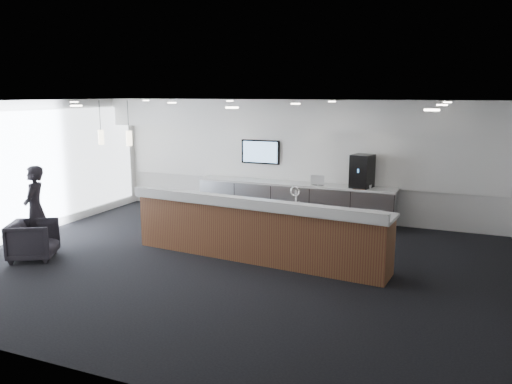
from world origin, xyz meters
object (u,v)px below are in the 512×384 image
at_px(service_counter, 257,230).
at_px(armchair, 33,240).
at_px(coffee_machine, 362,171).
at_px(lounge_guest, 35,209).

height_order(service_counter, armchair, service_counter).
height_order(coffee_machine, armchair, coffee_machine).
bearing_deg(armchair, coffee_machine, -77.32).
bearing_deg(armchair, lounge_guest, 8.61).
xyz_separation_m(armchair, lounge_guest, (-0.34, 0.43, 0.50)).
relative_size(coffee_machine, armchair, 0.95).
bearing_deg(service_counter, coffee_machine, 71.59).
bearing_deg(coffee_machine, lounge_guest, -129.04).
xyz_separation_m(coffee_machine, lounge_guest, (-5.69, -4.39, -0.47)).
bearing_deg(lounge_guest, armchair, 12.39).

